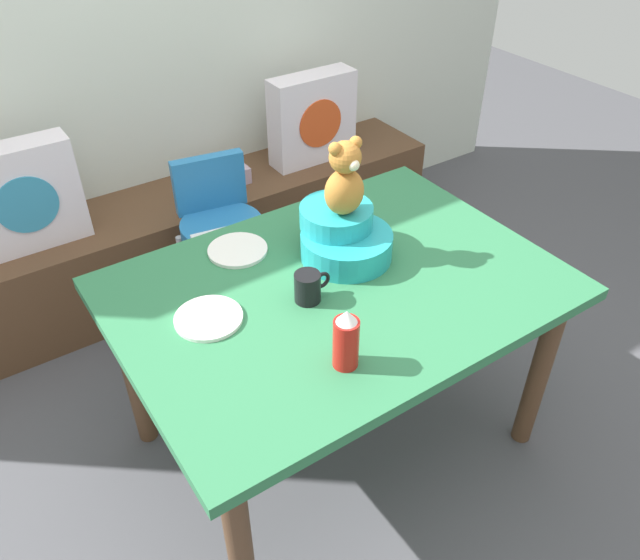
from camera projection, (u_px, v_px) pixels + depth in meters
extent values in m
plane|color=#4C4C51|center=(334.00, 435.00, 2.41)|extent=(8.00, 8.00, 0.00)
cube|color=brown|center=(191.00, 237.00, 3.08)|extent=(2.60, 0.44, 0.46)
cube|color=silver|center=(23.00, 197.00, 2.50)|extent=(0.44, 0.14, 0.44)
cylinder|color=teal|center=(27.00, 205.00, 2.45)|extent=(0.24, 0.01, 0.24)
cube|color=silver|center=(312.00, 119.00, 3.11)|extent=(0.44, 0.14, 0.44)
cylinder|color=#D84C1E|center=(321.00, 124.00, 3.06)|extent=(0.24, 0.01, 0.24)
cube|color=#B898AA|center=(226.00, 176.00, 3.02)|extent=(0.20, 0.14, 0.08)
cube|color=#2D7247|center=(338.00, 289.00, 1.97)|extent=(1.36, 0.98, 0.04)
cylinder|color=brown|center=(240.00, 551.00, 1.67)|extent=(0.07, 0.07, 0.70)
cylinder|color=brown|center=(540.00, 372.00, 2.19)|extent=(0.07, 0.07, 0.70)
cylinder|color=brown|center=(132.00, 371.00, 2.20)|extent=(0.07, 0.07, 0.70)
cylinder|color=brown|center=(395.00, 261.00, 2.72)|extent=(0.07, 0.07, 0.70)
cylinder|color=#2672B2|center=(222.00, 232.00, 2.60)|extent=(0.34, 0.34, 0.10)
cube|color=#2672B2|center=(208.00, 183.00, 2.61)|extent=(0.30, 0.10, 0.24)
cube|color=white|center=(235.00, 241.00, 2.44)|extent=(0.33, 0.25, 0.02)
cylinder|color=silver|center=(214.00, 314.00, 2.62)|extent=(0.03, 0.03, 0.46)
cylinder|color=silver|center=(272.00, 291.00, 2.75)|extent=(0.03, 0.03, 0.46)
cylinder|color=silver|center=(186.00, 280.00, 2.81)|extent=(0.03, 0.03, 0.46)
cylinder|color=silver|center=(241.00, 260.00, 2.93)|extent=(0.03, 0.03, 0.46)
cylinder|color=teal|center=(346.00, 245.00, 2.04)|extent=(0.30, 0.30, 0.09)
cylinder|color=teal|center=(336.00, 216.00, 2.03)|extent=(0.24, 0.24, 0.07)
ellipsoid|color=#B7732E|center=(344.00, 192.00, 1.94)|extent=(0.13, 0.11, 0.15)
sphere|color=#B7732E|center=(345.00, 157.00, 1.87)|extent=(0.10, 0.10, 0.10)
sphere|color=beige|center=(354.00, 165.00, 1.85)|extent=(0.04, 0.04, 0.04)
sphere|color=#B7732E|center=(335.00, 149.00, 1.83)|extent=(0.04, 0.04, 0.04)
sphere|color=#B7732E|center=(356.00, 143.00, 1.86)|extent=(0.04, 0.04, 0.04)
cylinder|color=red|center=(346.00, 343.00, 1.63)|extent=(0.07, 0.07, 0.15)
cone|color=white|center=(347.00, 317.00, 1.58)|extent=(0.06, 0.06, 0.03)
cylinder|color=black|center=(307.00, 287.00, 1.87)|extent=(0.08, 0.08, 0.09)
torus|color=black|center=(322.00, 280.00, 1.89)|extent=(0.06, 0.01, 0.06)
cylinder|color=white|center=(209.00, 318.00, 1.82)|extent=(0.20, 0.20, 0.01)
cylinder|color=white|center=(238.00, 250.00, 2.09)|extent=(0.20, 0.20, 0.01)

